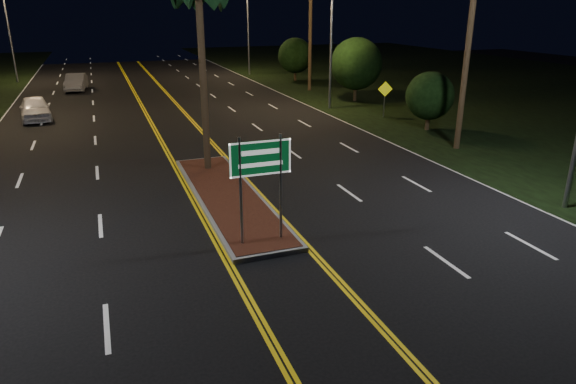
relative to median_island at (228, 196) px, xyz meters
name	(u,v)px	position (x,y,z in m)	size (l,w,h in m)	color
ground	(296,291)	(0.00, -7.00, -0.08)	(120.00, 120.00, 0.00)	black
grass_right	(514,88)	(30.00, 18.00, -0.08)	(40.00, 110.00, 0.01)	black
median_island	(228,196)	(0.00, 0.00, 0.00)	(2.25, 10.25, 0.17)	gray
highway_sign	(261,168)	(0.00, -4.20, 2.32)	(1.80, 0.08, 3.20)	gray
streetlight_left_far	(11,19)	(-10.61, 37.00, 5.57)	(1.91, 0.44, 9.00)	gray
streetlight_right_mid	(326,23)	(10.61, 15.00, 5.57)	(1.91, 0.44, 9.00)	gray
streetlight_right_far	(244,17)	(10.61, 35.00, 5.57)	(1.91, 0.44, 9.00)	gray
shrub_near	(430,96)	(13.50, 7.00, 1.86)	(2.70, 2.70, 3.30)	#382819
shrub_mid	(356,64)	(14.00, 17.00, 2.64)	(3.78, 3.78, 4.62)	#382819
shrub_far	(295,55)	(13.80, 29.00, 2.25)	(3.24, 3.24, 3.96)	#382819
car_near	(35,106)	(-7.86, 17.82, 0.75)	(2.16, 5.03, 1.68)	silver
car_far	(76,81)	(-5.70, 29.70, 0.72)	(2.07, 4.83, 1.61)	#9A9AA2
warning_sign	(385,94)	(13.00, 11.04, 1.37)	(0.93, 0.22, 2.26)	gray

